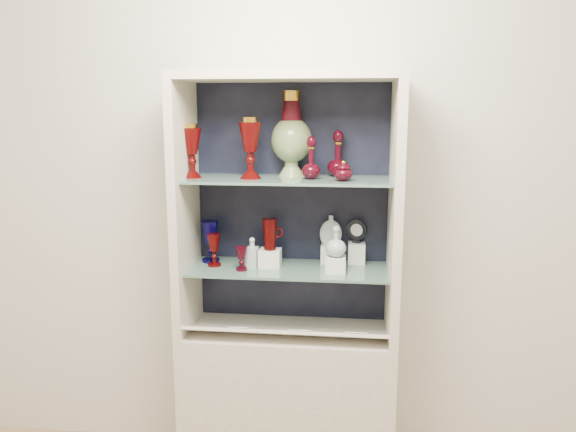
# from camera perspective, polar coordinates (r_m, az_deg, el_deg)

# --- Properties ---
(wall_back) EXTENTS (3.50, 0.02, 2.80)m
(wall_back) POSITION_cam_1_polar(r_m,az_deg,el_deg) (2.75, 0.51, 2.91)
(wall_back) COLOR silver
(wall_back) RESTS_ON ground
(cabinet_base) EXTENTS (1.00, 0.40, 0.75)m
(cabinet_base) POSITION_cam_1_polar(r_m,az_deg,el_deg) (2.88, 0.00, -18.41)
(cabinet_base) COLOR beige
(cabinet_base) RESTS_ON ground
(cabinet_back_panel) EXTENTS (0.98, 0.02, 1.15)m
(cabinet_back_panel) POSITION_cam_1_polar(r_m,az_deg,el_deg) (2.73, 0.45, 1.27)
(cabinet_back_panel) COLOR black
(cabinet_back_panel) RESTS_ON cabinet_base
(cabinet_side_left) EXTENTS (0.04, 0.40, 1.15)m
(cabinet_side_left) POSITION_cam_1_polar(r_m,az_deg,el_deg) (2.64, -10.40, 0.75)
(cabinet_side_left) COLOR beige
(cabinet_side_left) RESTS_ON cabinet_base
(cabinet_side_right) EXTENTS (0.04, 0.40, 1.15)m
(cabinet_side_right) POSITION_cam_1_polar(r_m,az_deg,el_deg) (2.54, 10.83, 0.32)
(cabinet_side_right) COLOR beige
(cabinet_side_right) RESTS_ON cabinet_base
(cabinet_top_cap) EXTENTS (1.00, 0.40, 0.04)m
(cabinet_top_cap) POSITION_cam_1_polar(r_m,az_deg,el_deg) (2.51, 0.00, 14.04)
(cabinet_top_cap) COLOR beige
(cabinet_top_cap) RESTS_ON cabinet_side_left
(shelf_lower) EXTENTS (0.92, 0.34, 0.01)m
(shelf_lower) POSITION_cam_1_polar(r_m,az_deg,el_deg) (2.63, 0.05, -5.40)
(shelf_lower) COLOR slate
(shelf_lower) RESTS_ON cabinet_side_left
(shelf_upper) EXTENTS (0.92, 0.34, 0.01)m
(shelf_upper) POSITION_cam_1_polar(r_m,az_deg,el_deg) (2.55, 0.05, 3.71)
(shelf_upper) COLOR slate
(shelf_upper) RESTS_ON cabinet_side_left
(label_ledge) EXTENTS (0.92, 0.17, 0.09)m
(label_ledge) POSITION_cam_1_polar(r_m,az_deg,el_deg) (2.60, -0.28, -11.80)
(label_ledge) COLOR beige
(label_ledge) RESTS_ON cabinet_base
(label_card_0) EXTENTS (0.10, 0.06, 0.03)m
(label_card_0) POSITION_cam_1_polar(r_m,az_deg,el_deg) (2.62, -4.94, -11.26)
(label_card_0) COLOR white
(label_card_0) RESTS_ON label_ledge
(label_card_1) EXTENTS (0.10, 0.06, 0.03)m
(label_card_1) POSITION_cam_1_polar(r_m,az_deg,el_deg) (2.59, 1.27, -11.56)
(label_card_1) COLOR white
(label_card_1) RESTS_ON label_ledge
(label_card_2) EXTENTS (0.10, 0.06, 0.03)m
(label_card_2) POSITION_cam_1_polar(r_m,az_deg,el_deg) (2.58, 6.87, -11.71)
(label_card_2) COLOR white
(label_card_2) RESTS_ON label_ledge
(pedestal_lamp_left) EXTENTS (0.10, 0.10, 0.24)m
(pedestal_lamp_left) POSITION_cam_1_polar(r_m,az_deg,el_deg) (2.60, -9.75, 6.55)
(pedestal_lamp_left) COLOR #3F0505
(pedestal_lamp_left) RESTS_ON shelf_upper
(pedestal_lamp_right) EXTENTS (0.13, 0.13, 0.27)m
(pedestal_lamp_right) POSITION_cam_1_polar(r_m,az_deg,el_deg) (2.53, -3.85, 6.90)
(pedestal_lamp_right) COLOR #3F0505
(pedestal_lamp_right) RESTS_ON shelf_upper
(enamel_urn) EXTENTS (0.21, 0.21, 0.39)m
(enamel_urn) POSITION_cam_1_polar(r_m,az_deg,el_deg) (2.61, 0.35, 8.33)
(enamel_urn) COLOR #094016
(enamel_urn) RESTS_ON shelf_upper
(ruby_decanter_a) EXTENTS (0.10, 0.10, 0.21)m
(ruby_decanter_a) POSITION_cam_1_polar(r_m,az_deg,el_deg) (2.51, 2.36, 6.20)
(ruby_decanter_a) COLOR #39040F
(ruby_decanter_a) RESTS_ON shelf_upper
(ruby_decanter_b) EXTENTS (0.12, 0.12, 0.23)m
(ruby_decanter_b) POSITION_cam_1_polar(r_m,az_deg,el_deg) (2.61, 5.10, 6.50)
(ruby_decanter_b) COLOR #39040F
(ruby_decanter_b) RESTS_ON shelf_upper
(lidded_bowl) EXTENTS (0.10, 0.10, 0.09)m
(lidded_bowl) POSITION_cam_1_polar(r_m,az_deg,el_deg) (2.46, 5.63, 4.63)
(lidded_bowl) COLOR #39040F
(lidded_bowl) RESTS_ON shelf_upper
(cobalt_goblet) EXTENTS (0.09, 0.09, 0.20)m
(cobalt_goblet) POSITION_cam_1_polar(r_m,az_deg,el_deg) (2.73, -7.90, -2.58)
(cobalt_goblet) COLOR #060240
(cobalt_goblet) RESTS_ON shelf_lower
(ruby_goblet_tall) EXTENTS (0.08, 0.08, 0.15)m
(ruby_goblet_tall) POSITION_cam_1_polar(r_m,az_deg,el_deg) (2.66, -7.52, -3.44)
(ruby_goblet_tall) COLOR #3F0505
(ruby_goblet_tall) RESTS_ON shelf_lower
(ruby_goblet_small) EXTENTS (0.07, 0.07, 0.11)m
(ruby_goblet_small) POSITION_cam_1_polar(r_m,az_deg,el_deg) (2.58, -4.74, -4.35)
(ruby_goblet_small) COLOR #39040F
(ruby_goblet_small) RESTS_ON shelf_lower
(riser_ruby_pitcher) EXTENTS (0.10, 0.10, 0.08)m
(riser_ruby_pitcher) POSITION_cam_1_polar(r_m,az_deg,el_deg) (2.65, -1.84, -4.27)
(riser_ruby_pitcher) COLOR silver
(riser_ruby_pitcher) RESTS_ON shelf_lower
(ruby_pitcher) EXTENTS (0.13, 0.10, 0.15)m
(ruby_pitcher) POSITION_cam_1_polar(r_m,az_deg,el_deg) (2.62, -1.85, -1.87)
(ruby_pitcher) COLOR #3F0505
(ruby_pitcher) RESTS_ON riser_ruby_pitcher
(clear_square_bottle) EXTENTS (0.06, 0.06, 0.14)m
(clear_square_bottle) POSITION_cam_1_polar(r_m,az_deg,el_deg) (2.62, -3.66, -3.73)
(clear_square_bottle) COLOR #A6B6BD
(clear_square_bottle) RESTS_ON shelf_lower
(riser_flat_flask) EXTENTS (0.09, 0.09, 0.09)m
(riser_flat_flask) POSITION_cam_1_polar(r_m,az_deg,el_deg) (2.71, 4.34, -3.84)
(riser_flat_flask) COLOR silver
(riser_flat_flask) RESTS_ON shelf_lower
(flat_flask) EXTENTS (0.11, 0.05, 0.15)m
(flat_flask) POSITION_cam_1_polar(r_m,az_deg,el_deg) (2.68, 4.37, -1.39)
(flat_flask) COLOR silver
(flat_flask) RESTS_ON riser_flat_flask
(riser_clear_round_decanter) EXTENTS (0.09, 0.09, 0.07)m
(riser_clear_round_decanter) POSITION_cam_1_polar(r_m,az_deg,el_deg) (2.57, 4.86, -4.90)
(riser_clear_round_decanter) COLOR silver
(riser_clear_round_decanter) RESTS_ON shelf_lower
(clear_round_decanter) EXTENTS (0.11, 0.11, 0.14)m
(clear_round_decanter) POSITION_cam_1_polar(r_m,az_deg,el_deg) (2.54, 4.90, -2.65)
(clear_round_decanter) COLOR #A6B6BD
(clear_round_decanter) RESTS_ON riser_clear_round_decanter
(riser_cameo_medallion) EXTENTS (0.08, 0.08, 0.10)m
(riser_cameo_medallion) POSITION_cam_1_polar(r_m,az_deg,el_deg) (2.71, 6.98, -3.74)
(riser_cameo_medallion) COLOR silver
(riser_cameo_medallion) RESTS_ON shelf_lower
(cameo_medallion) EXTENTS (0.11, 0.07, 0.12)m
(cameo_medallion) POSITION_cam_1_polar(r_m,az_deg,el_deg) (2.69, 7.03, -1.51)
(cameo_medallion) COLOR black
(cameo_medallion) RESTS_ON riser_cameo_medallion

